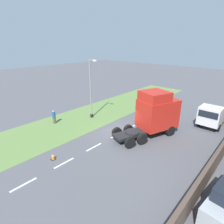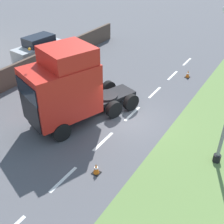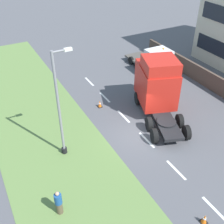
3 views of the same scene
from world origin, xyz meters
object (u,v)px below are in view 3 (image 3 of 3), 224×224
object	(u,v)px
lorry_cab	(157,85)
flatbed_truck	(155,60)
traffic_cone_trailing	(204,219)
lamp_post	(60,112)
traffic_cone_lead	(100,104)
pedestrian	(59,203)

from	to	relation	value
lorry_cab	flatbed_truck	bearing A→B (deg)	74.31
flatbed_truck	traffic_cone_trailing	xyz separation A→B (m)	(-7.56, -14.97, -1.04)
traffic_cone_trailing	lamp_post	bearing A→B (deg)	117.82
lorry_cab	traffic_cone_lead	distance (m)	4.86
lorry_cab	traffic_cone_lead	xyz separation A→B (m)	(-3.68, 2.48, -1.98)
lorry_cab	traffic_cone_lead	bearing A→B (deg)	165.21
lorry_cab	lamp_post	world-z (taller)	lamp_post
lorry_cab	traffic_cone_trailing	world-z (taller)	lorry_cab
pedestrian	lorry_cab	bearing A→B (deg)	28.89
pedestrian	lamp_post	bearing A→B (deg)	65.96
traffic_cone_lead	traffic_cone_trailing	xyz separation A→B (m)	(-0.05, -11.98, 0.00)
lamp_post	pedestrian	world-z (taller)	lamp_post
lorry_cab	traffic_cone_trailing	bearing A→B (deg)	-92.17
flatbed_truck	traffic_cone_trailing	bearing A→B (deg)	63.35
flatbed_truck	lamp_post	xyz separation A→B (m)	(-11.89, -6.77, 1.91)
lorry_cab	lamp_post	size ratio (longest dim) A/B	0.99
lamp_post	flatbed_truck	bearing A→B (deg)	29.65
traffic_cone_lead	lamp_post	bearing A→B (deg)	-139.28
lamp_post	traffic_cone_trailing	world-z (taller)	lamp_post
flatbed_truck	traffic_cone_trailing	world-z (taller)	flatbed_truck
lamp_post	pedestrian	size ratio (longest dim) A/B	4.45
lorry_cab	traffic_cone_lead	world-z (taller)	lorry_cab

